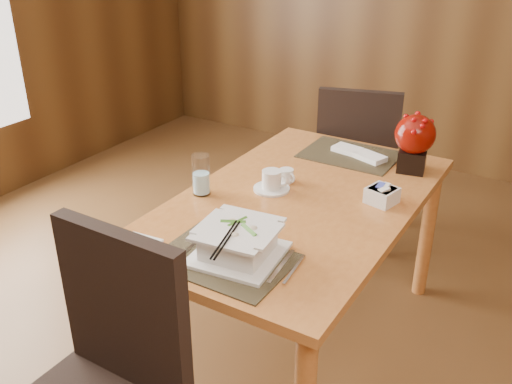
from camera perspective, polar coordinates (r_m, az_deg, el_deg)
The scene contains 13 objects.
dining_table at distance 2.42m, azimuth 4.18°, elevation -2.69°, with size 0.90×1.50×0.75m.
placemat_near at distance 1.96m, azimuth -3.20°, elevation -6.76°, with size 0.45×0.33×0.01m, color black.
placemat_far at distance 2.83m, azimuth 9.39°, elevation 3.71°, with size 0.45×0.33×0.01m, color black.
soup_setting at distance 1.94m, azimuth -1.80°, elevation -5.08°, with size 0.32×0.32×0.12m.
coffee_cup at distance 2.42m, azimuth 1.58°, elevation 1.04°, with size 0.16×0.16×0.09m.
water_glass at distance 2.38m, azimuth -5.53°, elevation 1.74°, with size 0.08×0.08×0.18m, color white.
creamer_jug at distance 2.50m, azimuth 3.04°, elevation 1.65°, with size 0.08×0.08×0.06m, color silver, non-canonical shape.
sugar_caddy at distance 2.37m, azimuth 12.49°, elevation -0.33°, with size 0.11×0.11×0.07m, color silver.
berry_decor at distance 2.66m, azimuth 15.58°, elevation 5.08°, with size 0.18×0.18×0.27m.
napkins_far at distance 2.81m, azimuth 10.41°, elevation 3.77°, with size 0.28×0.10×0.02m, color white, non-canonical shape.
bread_plate at distance 2.07m, azimuth -11.81°, elevation -5.21°, with size 0.14×0.14×0.01m, color silver.
near_chair at distance 1.81m, azimuth -15.34°, elevation -17.95°, with size 0.48×0.49×1.03m.
far_chair at distance 3.31m, azimuth 10.07°, elevation 3.32°, with size 0.57×0.57×0.99m.
Camera 1 is at (0.94, -1.30, 1.81)m, focal length 40.00 mm.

